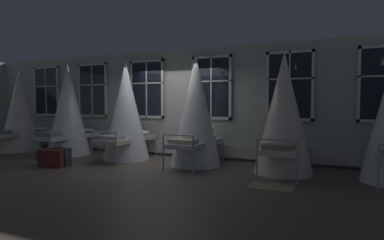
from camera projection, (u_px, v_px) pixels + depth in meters
The scene contains 11 objects.
ground at pixel (156, 163), 8.15m from camera, with size 27.60×27.60×0.00m, color brown.
back_wall_with_windows at pixel (179, 103), 9.32m from camera, with size 14.80×0.10×3.08m, color #B2B7AD.
window_bank at pixel (177, 119), 9.23m from camera, with size 11.54×0.10×2.77m.
cot_first at pixel (20, 113), 10.33m from camera, with size 1.27×1.94×2.55m.
cot_second at pixel (68, 110), 9.48m from camera, with size 1.27×1.96×2.72m.
cot_third at pixel (126, 112), 8.71m from camera, with size 1.27×1.94×2.67m.
cot_fourth at pixel (196, 112), 7.86m from camera, with size 1.27×1.95×2.69m.
cot_fifth at pixel (284, 114), 6.95m from camera, with size 1.27×1.94×2.66m.
rug_fifth at pixel (271, 187), 5.83m from camera, with size 0.80×0.56×0.01m, color #8E7A5B.
suitcase_dark at pixel (60, 157), 7.84m from camera, with size 0.57×0.24×0.47m.
travel_trunk at pixel (54, 158), 7.76m from camera, with size 0.64×0.40×0.42m, color #5B231E.
Camera 1 is at (4.11, -7.02, 1.51)m, focal length 29.87 mm.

